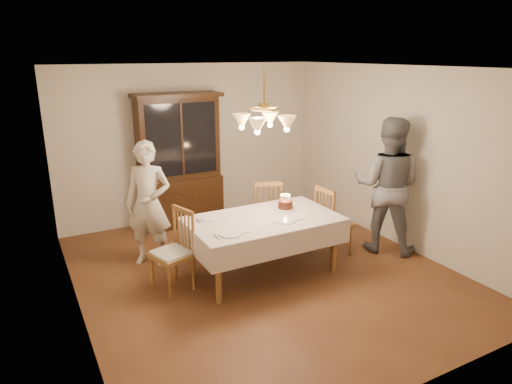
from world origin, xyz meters
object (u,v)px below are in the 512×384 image
dining_table (263,224)px  china_hutch (180,163)px  birthday_cake (285,205)px  chair_far_side (267,215)px  elderly_woman (148,204)px

dining_table → china_hutch: (-0.31, 2.25, 0.36)m
china_hutch → birthday_cake: (0.74, -2.09, -0.23)m
birthday_cake → dining_table: bearing=-158.5°
chair_far_side → birthday_cake: 0.78m
dining_table → birthday_cake: (0.43, 0.17, 0.13)m
dining_table → chair_far_side: 1.03m
china_hutch → elderly_woman: 1.55m
birthday_cake → elderly_woman: bearing=153.0°
dining_table → chair_far_side: chair_far_side is taller
china_hutch → chair_far_side: (0.84, -1.40, -0.60)m
dining_table → birthday_cake: bearing=21.5°
dining_table → birthday_cake: size_ratio=6.33×
china_hutch → elderly_woman: size_ratio=1.28×
dining_table → china_hutch: bearing=97.8°
china_hutch → chair_far_side: bearing=-59.0°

